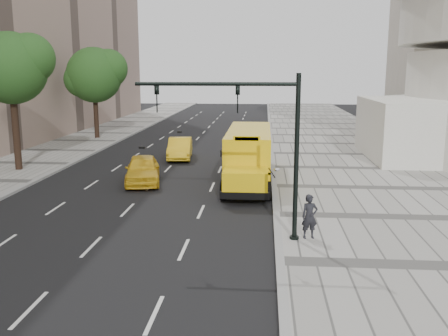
# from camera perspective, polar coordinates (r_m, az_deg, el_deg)

# --- Properties ---
(ground) EXTENTS (140.00, 140.00, 0.00)m
(ground) POSITION_cam_1_polar(r_m,az_deg,el_deg) (28.56, -6.36, -2.08)
(ground) COLOR black
(ground) RESTS_ON ground
(sidewalk_museum) EXTENTS (12.00, 140.00, 0.15)m
(sidewalk_museum) POSITION_cam_1_polar(r_m,az_deg,el_deg) (28.80, 17.80, -2.29)
(sidewalk_museum) COLOR #9A9892
(sidewalk_museum) RESTS_ON ground
(curb_museum) EXTENTS (0.30, 140.00, 0.15)m
(curb_museum) POSITION_cam_1_polar(r_m,az_deg,el_deg) (28.03, 5.77, -2.16)
(curb_museum) COLOR gray
(curb_museum) RESTS_ON ground
(curb_far) EXTENTS (0.30, 140.00, 0.15)m
(curb_far) POSITION_cam_1_polar(r_m,az_deg,el_deg) (31.06, -21.02, -1.54)
(curb_far) COLOR gray
(curb_far) RESTS_ON ground
(tree_b) EXTENTS (5.08, 4.51, 8.87)m
(tree_b) POSITION_cam_1_polar(r_m,az_deg,el_deg) (34.47, -23.06, 10.52)
(tree_b) COLOR black
(tree_b) RESTS_ON ground
(tree_c) EXTENTS (5.78, 5.13, 8.59)m
(tree_c) POSITION_cam_1_polar(r_m,az_deg,el_deg) (48.70, -14.51, 10.30)
(tree_c) COLOR black
(tree_c) RESTS_ON ground
(school_bus) EXTENTS (2.96, 11.56, 3.19)m
(school_bus) POSITION_cam_1_polar(r_m,az_deg,el_deg) (29.80, 2.88, 1.99)
(school_bus) COLOR yellow
(school_bus) RESTS_ON ground
(taxi_near) EXTENTS (2.87, 5.08, 1.63)m
(taxi_near) POSITION_cam_1_polar(r_m,az_deg,el_deg) (29.37, -9.28, -0.16)
(taxi_near) COLOR gold
(taxi_near) RESTS_ON ground
(taxi_far) EXTENTS (2.13, 4.85, 1.55)m
(taxi_far) POSITION_cam_1_polar(r_m,az_deg,el_deg) (37.15, -5.06, 2.25)
(taxi_far) COLOR gold
(taxi_far) RESTS_ON ground
(pedestrian) EXTENTS (0.70, 0.54, 1.72)m
(pedestrian) POSITION_cam_1_polar(r_m,az_deg,el_deg) (19.39, 9.75, -5.49)
(pedestrian) COLOR black
(pedestrian) RESTS_ON sidewalk_museum
(traffic_signal) EXTENTS (6.18, 0.36, 6.40)m
(traffic_signal) POSITION_cam_1_polar(r_m,az_deg,el_deg) (18.54, 3.99, 3.64)
(traffic_signal) COLOR black
(traffic_signal) RESTS_ON ground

